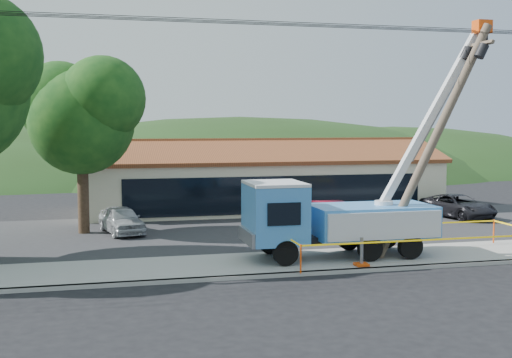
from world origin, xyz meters
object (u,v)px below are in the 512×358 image
at_px(utility_truck, 334,216).
at_px(car_red, 329,235).
at_px(leaning_pole, 439,129).
at_px(car_dark, 458,219).
at_px(car_silver, 122,235).

height_order(utility_truck, car_red, utility_truck).
bearing_deg(leaning_pole, car_red, 110.79).
xyz_separation_m(utility_truck, car_red, (1.89, 5.71, -1.85)).
distance_m(utility_truck, car_dark, 14.40).
bearing_deg(utility_truck, car_red, 71.69).
distance_m(utility_truck, leaning_pole, 5.62).
xyz_separation_m(leaning_pole, car_dark, (6.79, 9.64, -5.41)).
height_order(car_red, car_dark, car_red).
height_order(utility_truck, car_dark, utility_truck).
bearing_deg(leaning_pole, utility_truck, 171.62).
bearing_deg(car_silver, utility_truck, -58.01).
bearing_deg(car_dark, car_red, -173.05).
distance_m(car_silver, car_red, 10.49).
relative_size(leaning_pole, car_silver, 2.39).
relative_size(leaning_pole, car_red, 2.02).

